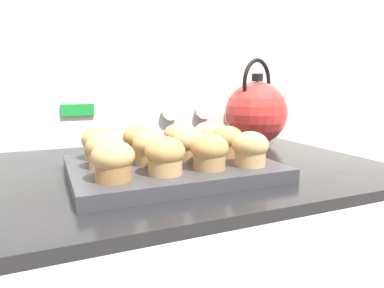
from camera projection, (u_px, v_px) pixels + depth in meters
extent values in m
cube|color=white|center=(135.00, 42.00, 0.95)|extent=(8.00, 0.05, 2.40)
cube|color=black|center=(178.00, 166.00, 0.71)|extent=(0.77, 0.60, 0.02)
cube|color=white|center=(142.00, 112.00, 0.94)|extent=(0.75, 0.05, 0.16)
cube|color=green|center=(78.00, 110.00, 0.84)|extent=(0.08, 0.01, 0.03)
cylinder|color=white|center=(170.00, 112.00, 0.93)|extent=(0.04, 0.02, 0.04)
cylinder|color=white|center=(203.00, 111.00, 0.97)|extent=(0.04, 0.02, 0.04)
cylinder|color=white|center=(234.00, 110.00, 1.01)|extent=(0.04, 0.02, 0.04)
cube|color=#38383D|center=(171.00, 168.00, 0.61)|extent=(0.35, 0.27, 0.02)
cylinder|color=olive|center=(114.00, 171.00, 0.49)|extent=(0.05, 0.05, 0.03)
ellipsoid|color=tan|center=(113.00, 156.00, 0.48)|extent=(0.06, 0.06, 0.05)
cylinder|color=tan|center=(165.00, 165.00, 0.52)|extent=(0.05, 0.05, 0.03)
ellipsoid|color=tan|center=(165.00, 151.00, 0.52)|extent=(0.06, 0.06, 0.05)
cylinder|color=#A37A4C|center=(209.00, 161.00, 0.55)|extent=(0.05, 0.05, 0.03)
ellipsoid|color=tan|center=(209.00, 147.00, 0.55)|extent=(0.06, 0.06, 0.05)
cylinder|color=tan|center=(250.00, 157.00, 0.58)|extent=(0.05, 0.05, 0.03)
ellipsoid|color=tan|center=(250.00, 145.00, 0.57)|extent=(0.06, 0.06, 0.05)
cylinder|color=tan|center=(105.00, 159.00, 0.56)|extent=(0.05, 0.05, 0.03)
ellipsoid|color=tan|center=(105.00, 146.00, 0.56)|extent=(0.06, 0.06, 0.05)
cylinder|color=#A37A4C|center=(151.00, 156.00, 0.59)|extent=(0.05, 0.05, 0.03)
ellipsoid|color=tan|center=(150.00, 144.00, 0.58)|extent=(0.06, 0.06, 0.05)
cylinder|color=#A37A4C|center=(189.00, 152.00, 0.62)|extent=(0.05, 0.05, 0.03)
ellipsoid|color=tan|center=(189.00, 141.00, 0.61)|extent=(0.06, 0.06, 0.05)
cylinder|color=olive|center=(227.00, 149.00, 0.65)|extent=(0.05, 0.05, 0.03)
ellipsoid|color=#B2844C|center=(227.00, 138.00, 0.65)|extent=(0.06, 0.06, 0.05)
cylinder|color=olive|center=(99.00, 151.00, 0.63)|extent=(0.05, 0.05, 0.03)
ellipsoid|color=tan|center=(99.00, 140.00, 0.63)|extent=(0.06, 0.06, 0.05)
cylinder|color=tan|center=(139.00, 148.00, 0.66)|extent=(0.05, 0.05, 0.03)
ellipsoid|color=#B2844C|center=(139.00, 137.00, 0.65)|extent=(0.06, 0.06, 0.05)
cylinder|color=olive|center=(177.00, 145.00, 0.69)|extent=(0.05, 0.05, 0.03)
ellipsoid|color=tan|center=(177.00, 135.00, 0.69)|extent=(0.06, 0.06, 0.05)
cylinder|color=olive|center=(208.00, 143.00, 0.72)|extent=(0.05, 0.05, 0.03)
ellipsoid|color=tan|center=(208.00, 132.00, 0.72)|extent=(0.06, 0.06, 0.05)
sphere|color=red|center=(256.00, 113.00, 0.89)|extent=(0.16, 0.16, 0.16)
cylinder|color=black|center=(257.00, 77.00, 0.88)|extent=(0.03, 0.03, 0.02)
cone|color=red|center=(271.00, 104.00, 0.94)|extent=(0.09, 0.07, 0.06)
torus|color=black|center=(257.00, 83.00, 0.88)|extent=(0.12, 0.06, 0.13)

